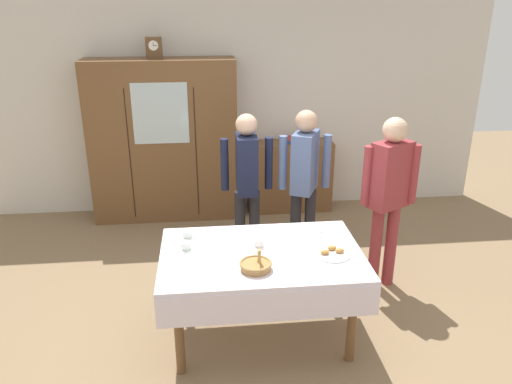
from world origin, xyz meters
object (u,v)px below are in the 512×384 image
at_px(wall_cabinet, 164,141).
at_px(tea_cup_mid_left, 259,244).
at_px(bookshelf_low, 289,176).
at_px(spoon_far_right, 302,267).
at_px(book_stack, 290,140).
at_px(person_behind_table_left, 304,173).
at_px(pastry_plate, 332,253).
at_px(person_behind_table_right, 389,187).
at_px(dining_table, 262,267).
at_px(tea_cup_near_left, 187,234).
at_px(person_beside_shelf, 247,175).
at_px(spoon_near_left, 319,232).
at_px(mantel_clock, 154,48).
at_px(bread_basket, 256,265).
at_px(tea_cup_far_left, 186,246).

bearing_deg(wall_cabinet, tea_cup_mid_left, -70.06).
bearing_deg(bookshelf_low, spoon_far_right, -97.95).
distance_m(book_stack, person_behind_table_left, 1.41).
distance_m(bookshelf_low, pastry_plate, 2.71).
height_order(bookshelf_low, person_behind_table_right, person_behind_table_right).
bearing_deg(person_behind_table_left, dining_table, -114.74).
bearing_deg(book_stack, spoon_far_right, -97.95).
distance_m(book_stack, tea_cup_mid_left, 2.60).
bearing_deg(person_behind_table_left, bookshelf_low, 85.91).
bearing_deg(tea_cup_near_left, spoon_far_right, -34.14).
relative_size(tea_cup_near_left, tea_cup_mid_left, 1.00).
distance_m(tea_cup_near_left, person_behind_table_left, 1.46).
bearing_deg(person_beside_shelf, dining_table, -90.06).
height_order(pastry_plate, spoon_far_right, pastry_plate).
height_order(wall_cabinet, tea_cup_mid_left, wall_cabinet).
bearing_deg(tea_cup_mid_left, person_behind_table_left, 62.30).
relative_size(spoon_near_left, person_behind_table_left, 0.07).
xyz_separation_m(mantel_clock, book_stack, (1.61, 0.05, -1.14)).
distance_m(wall_cabinet, person_beside_shelf, 1.56).
relative_size(mantel_clock, person_beside_shelf, 0.15).
bearing_deg(person_behind_table_left, tea_cup_mid_left, -117.70).
bearing_deg(pastry_plate, person_behind_table_left, 88.66).
distance_m(pastry_plate, spoon_far_right, 0.32).
relative_size(spoon_far_right, person_beside_shelf, 0.08).
bearing_deg(person_beside_shelf, spoon_near_left, -62.23).
bearing_deg(spoon_near_left, pastry_plate, -87.17).
bearing_deg(book_stack, person_behind_table_left, -94.09).
height_order(book_stack, person_beside_shelf, person_beside_shelf).
xyz_separation_m(tea_cup_near_left, person_behind_table_left, (1.15, 0.88, 0.19)).
bearing_deg(wall_cabinet, person_beside_shelf, -54.67).
bearing_deg(bread_basket, tea_cup_mid_left, 80.04).
bearing_deg(tea_cup_near_left, person_behind_table_left, 37.45).
bearing_deg(bookshelf_low, person_beside_shelf, -116.82).
bearing_deg(bread_basket, bookshelf_low, 75.47).
relative_size(mantel_clock, spoon_near_left, 2.02).
xyz_separation_m(book_stack, tea_cup_far_left, (-1.25, -2.49, -0.14)).
xyz_separation_m(bread_basket, person_beside_shelf, (0.07, 1.54, 0.15)).
bearing_deg(book_stack, spoon_near_left, -93.71).
relative_size(mantel_clock, tea_cup_near_left, 1.85).
xyz_separation_m(mantel_clock, tea_cup_mid_left, (0.93, -2.46, -1.28)).
bearing_deg(bread_basket, wall_cabinet, 106.45).
distance_m(bookshelf_low, tea_cup_near_left, 2.62).
bearing_deg(tea_cup_far_left, tea_cup_mid_left, -1.15).
bearing_deg(spoon_far_right, person_behind_table_right, 43.56).
bearing_deg(bookshelf_low, dining_table, -104.24).
xyz_separation_m(dining_table, book_stack, (0.67, 2.64, 0.28)).
distance_m(person_beside_shelf, person_behind_table_left, 0.57).
bearing_deg(tea_cup_far_left, bookshelf_low, 63.31).
height_order(dining_table, wall_cabinet, wall_cabinet).
height_order(spoon_near_left, spoon_far_right, same).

